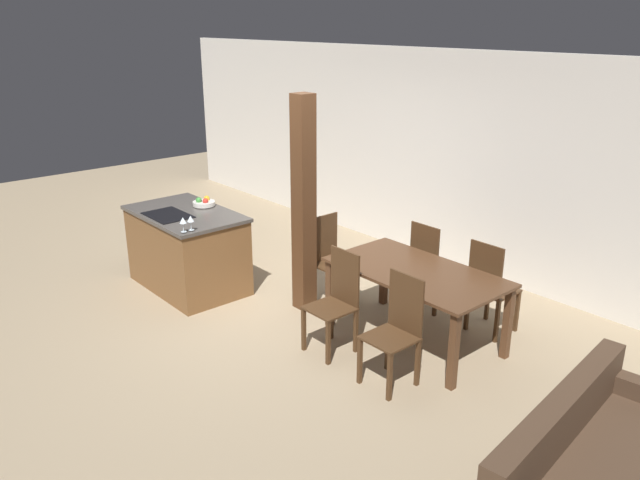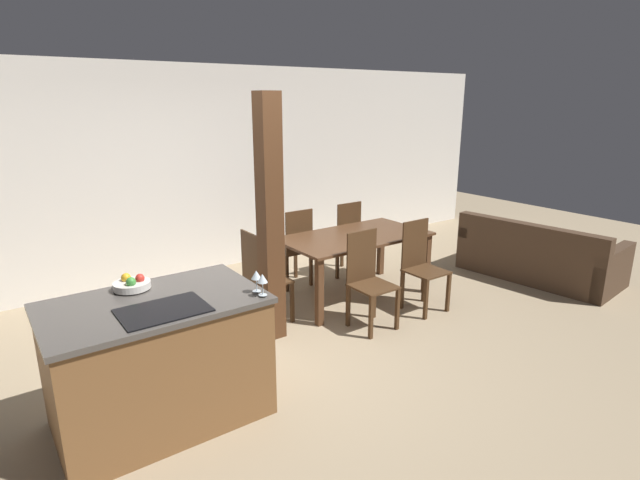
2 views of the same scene
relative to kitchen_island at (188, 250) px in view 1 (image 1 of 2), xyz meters
The scene contains 13 objects.
ground_plane 1.32m from the kitchen_island, 14.98° to the left, with size 16.00×16.00×0.00m, color #9E896B.
wall_back 3.33m from the kitchen_island, 68.23° to the left, with size 11.20×0.08×2.70m.
kitchen_island is the anchor object (origin of this frame).
fruit_bowl 0.59m from the kitchen_island, 100.72° to the left, with size 0.26×0.26×0.11m.
wine_glass_near 0.96m from the kitchen_island, 29.92° to the right, with size 0.07×0.07×0.16m.
wine_glass_middle 0.93m from the kitchen_island, 23.71° to the right, with size 0.07×0.07×0.16m.
dining_table 2.83m from the kitchen_island, 20.97° to the left, with size 1.71×0.94×0.75m.
dining_chair_near_left 2.27m from the kitchen_island, ahead, with size 0.40×0.40×0.99m.
dining_chair_near_right 3.04m from the kitchen_island, ahead, with size 0.40×0.40×0.99m.
dining_chair_far_left 2.82m from the kitchen_island, 37.04° to the left, with size 0.40×0.40×0.99m.
dining_chair_far_right 3.47m from the kitchen_island, 29.34° to the left, with size 0.40×0.40×0.99m.
dining_chair_head_end 1.73m from the kitchen_island, 35.83° to the left, with size 0.40×0.40×0.99m.
timber_post 1.66m from the kitchen_island, 27.16° to the left, with size 0.19×0.19×2.34m.
Camera 1 is at (5.03, -3.64, 3.04)m, focal length 35.00 mm.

